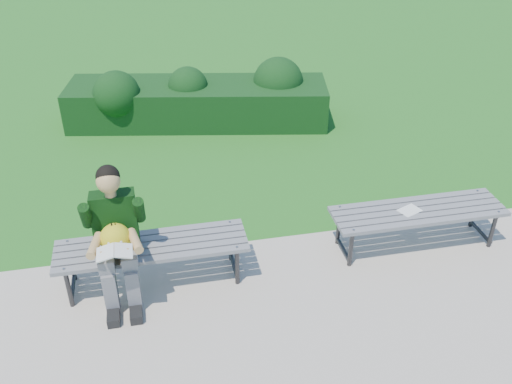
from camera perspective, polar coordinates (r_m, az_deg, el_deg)
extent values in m
plane|color=#2D7120|center=(6.14, -3.85, -5.45)|extent=(80.00, 80.00, 0.00)
cube|color=beige|center=(4.87, -0.69, -17.76)|extent=(30.00, 3.50, 0.02)
cube|color=#0F3812|center=(8.74, -5.85, 8.82)|extent=(3.95, 1.66, 0.60)
sphere|color=#0F3812|center=(8.55, -13.77, 9.48)|extent=(0.79, 0.79, 0.68)
sphere|color=#0F3812|center=(8.64, -6.83, 10.42)|extent=(0.69, 0.69, 0.59)
sphere|color=#0F3812|center=(8.76, 2.23, 10.91)|extent=(0.88, 0.88, 0.76)
cube|color=gray|center=(5.31, -10.27, -6.68)|extent=(1.80, 0.08, 0.04)
cube|color=gray|center=(5.40, -10.33, -6.00)|extent=(1.80, 0.08, 0.04)
cube|color=gray|center=(5.48, -10.39, -5.35)|extent=(1.80, 0.08, 0.04)
cube|color=gray|center=(5.56, -10.44, -4.71)|extent=(1.80, 0.08, 0.04)
cube|color=gray|center=(5.65, -10.49, -4.09)|extent=(1.80, 0.08, 0.04)
cylinder|color=#2D2D30|center=(5.54, -18.21, -9.18)|extent=(0.04, 0.04, 0.41)
cylinder|color=#2D2D30|center=(5.83, -17.96, -6.75)|extent=(0.04, 0.04, 0.41)
cylinder|color=#2D2D30|center=(5.57, -18.40, -6.49)|extent=(0.04, 0.42, 0.04)
cylinder|color=#2D2D30|center=(5.77, -17.84, -9.04)|extent=(0.04, 0.42, 0.04)
cylinder|color=gray|center=(5.37, -18.67, -7.30)|extent=(0.02, 0.02, 0.01)
cylinder|color=gray|center=(5.70, -18.36, -4.69)|extent=(0.02, 0.02, 0.01)
cylinder|color=#2D2D30|center=(5.51, -1.90, -7.47)|extent=(0.04, 0.04, 0.41)
cylinder|color=#2D2D30|center=(5.80, -2.56, -5.12)|extent=(0.04, 0.04, 0.41)
cylinder|color=#2D2D30|center=(5.54, -2.28, -4.78)|extent=(0.04, 0.42, 0.04)
cylinder|color=#2D2D30|center=(5.75, -2.21, -7.40)|extent=(0.04, 0.42, 0.04)
cylinder|color=gray|center=(5.34, -1.91, -5.52)|extent=(0.02, 0.02, 0.01)
cylinder|color=gray|center=(5.67, -2.64, -3.01)|extent=(0.02, 0.02, 0.01)
cube|color=gray|center=(5.95, 16.78, -2.94)|extent=(1.80, 0.08, 0.04)
cube|color=gray|center=(6.03, 16.35, -2.39)|extent=(1.80, 0.08, 0.04)
cube|color=gray|center=(6.10, 15.93, -1.86)|extent=(1.80, 0.08, 0.04)
cube|color=gray|center=(6.18, 15.53, -1.33)|extent=(1.80, 0.08, 0.04)
cube|color=gray|center=(6.25, 15.13, -0.82)|extent=(1.80, 0.09, 0.04)
cylinder|color=#2D2D30|center=(5.80, 9.46, -5.65)|extent=(0.04, 0.04, 0.41)
cylinder|color=#2D2D30|center=(6.08, 8.25, -3.52)|extent=(0.04, 0.04, 0.41)
cylinder|color=#2D2D30|center=(5.83, 8.99, -3.12)|extent=(0.04, 0.42, 0.04)
cylinder|color=#2D2D30|center=(6.02, 8.73, -5.67)|extent=(0.04, 0.42, 0.04)
cylinder|color=gray|center=(5.64, 9.74, -3.76)|extent=(0.02, 0.02, 0.01)
cylinder|color=gray|center=(5.95, 8.38, -1.47)|extent=(0.02, 0.02, 0.01)
cylinder|color=#2D2D30|center=(6.46, 22.57, -3.58)|extent=(0.04, 0.04, 0.41)
cylinder|color=#2D2D30|center=(6.72, 20.93, -1.75)|extent=(0.04, 0.04, 0.41)
cylinder|color=#2D2D30|center=(6.50, 22.05, -1.32)|extent=(0.04, 0.42, 0.04)
cylinder|color=#2D2D30|center=(6.67, 21.48, -3.67)|extent=(0.04, 0.42, 0.04)
cylinder|color=gray|center=(6.32, 23.11, -1.83)|extent=(0.02, 0.02, 0.01)
cylinder|color=gray|center=(6.61, 21.26, 0.13)|extent=(0.02, 0.02, 0.01)
cube|color=slate|center=(5.32, -14.70, -6.09)|extent=(0.14, 0.42, 0.13)
cube|color=slate|center=(5.31, -12.55, -5.88)|extent=(0.14, 0.42, 0.13)
cube|color=slate|center=(5.36, -14.30, -9.70)|extent=(0.12, 0.13, 0.45)
cube|color=slate|center=(5.35, -12.15, -9.50)|extent=(0.12, 0.13, 0.45)
cube|color=black|center=(5.41, -14.06, -11.83)|extent=(0.11, 0.26, 0.09)
cube|color=black|center=(5.39, -11.91, -11.63)|extent=(0.11, 0.26, 0.09)
cube|color=black|center=(5.35, -13.92, -2.87)|extent=(0.40, 0.30, 0.59)
cylinder|color=tan|center=(5.16, -14.37, -0.08)|extent=(0.10, 0.10, 0.08)
sphere|color=tan|center=(5.08, -14.57, 1.04)|extent=(0.21, 0.21, 0.21)
sphere|color=black|center=(5.09, -14.61, 1.50)|extent=(0.21, 0.21, 0.21)
cylinder|color=black|center=(5.20, -16.66, -2.30)|extent=(0.10, 0.21, 0.30)
cylinder|color=black|center=(5.17, -11.61, -1.77)|extent=(0.10, 0.21, 0.30)
cylinder|color=tan|center=(5.11, -15.81, -5.18)|extent=(0.14, 0.31, 0.08)
cylinder|color=tan|center=(5.08, -12.01, -4.79)|extent=(0.14, 0.31, 0.08)
sphere|color=tan|center=(4.98, -15.07, -6.19)|extent=(0.09, 0.09, 0.09)
sphere|color=tan|center=(4.96, -12.77, -5.96)|extent=(0.09, 0.09, 0.09)
sphere|color=yellow|center=(5.19, -13.88, -4.51)|extent=(0.27, 0.27, 0.27)
cone|color=orange|center=(5.10, -13.88, -5.31)|extent=(0.08, 0.08, 0.08)
cone|color=black|center=(5.12, -14.23, -3.29)|extent=(0.03, 0.05, 0.08)
cone|color=black|center=(5.13, -13.89, -3.24)|extent=(0.03, 0.04, 0.07)
sphere|color=white|center=(5.09, -14.43, -4.94)|extent=(0.05, 0.05, 0.05)
sphere|color=white|center=(5.09, -13.42, -4.83)|extent=(0.05, 0.05, 0.05)
cube|color=white|center=(4.93, -14.86, -5.90)|extent=(0.15, 0.20, 0.05)
cube|color=white|center=(4.92, -13.12, -5.72)|extent=(0.15, 0.20, 0.05)
cube|color=white|center=(6.05, 15.12, -1.79)|extent=(0.26, 0.23, 0.01)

